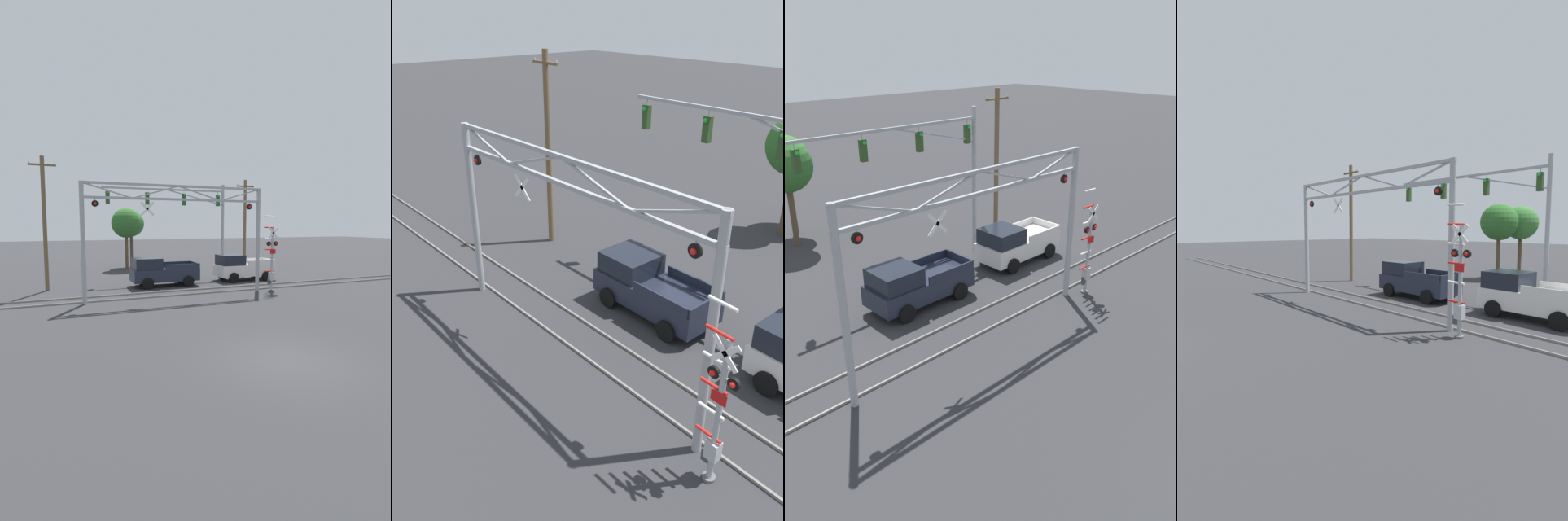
{
  "view_description": "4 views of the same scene",
  "coord_description": "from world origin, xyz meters",
  "views": [
    {
      "loc": [
        -7.2,
        -9.62,
        4.67
      ],
      "look_at": [
        1.49,
        12.43,
        2.23
      ],
      "focal_mm": 24.0,
      "sensor_mm": 36.0,
      "label": 1
    },
    {
      "loc": [
        11.72,
        2.58,
        11.13
      ],
      "look_at": [
        -1.0,
        13.45,
        2.66
      ],
      "focal_mm": 35.0,
      "sensor_mm": 36.0,
      "label": 2
    },
    {
      "loc": [
        -12.48,
        -1.41,
        11.45
      ],
      "look_at": [
        0.86,
        12.36,
        3.09
      ],
      "focal_mm": 35.0,
      "sensor_mm": 36.0,
      "label": 3
    },
    {
      "loc": [
        14.63,
        -0.34,
        4.33
      ],
      "look_at": [
        2.35,
        10.28,
        2.83
      ],
      "focal_mm": 24.0,
      "sensor_mm": 36.0,
      "label": 4
    }
  ],
  "objects": [
    {
      "name": "utility_pole_right",
      "position": [
        9.55,
        19.92,
        4.6
      ],
      "size": [
        1.8,
        0.28,
        8.9
      ],
      "color": "brown",
      "rests_on": "ground_plane"
    },
    {
      "name": "crossing_signal_mast",
      "position": [
        6.68,
        11.02,
        2.16
      ],
      "size": [
        1.12,
        0.35,
        5.31
      ],
      "color": "#9EA0A5",
      "rests_on": "ground_plane"
    },
    {
      "name": "crossing_gantry",
      "position": [
        -0.01,
        11.56,
        4.7
      ],
      "size": [
        12.02,
        0.29,
        7.17
      ],
      "color": "#9EA0A5",
      "rests_on": "ground_plane"
    },
    {
      "name": "pickup_truck_following",
      "position": [
        7.11,
        16.07,
        1.08
      ],
      "size": [
        4.92,
        2.33,
        2.19
      ],
      "color": "silver",
      "rests_on": "ground_plane"
    },
    {
      "name": "rail_track_far",
      "position": [
        0.0,
        13.28,
        0.05
      ],
      "size": [
        80.0,
        0.08,
        0.1
      ],
      "primitive_type": "cube",
      "color": "gray",
      "rests_on": "ground_plane"
    },
    {
      "name": "background_tree_beyond_span",
      "position": [
        0.32,
        28.79,
        4.76
      ],
      "size": [
        2.86,
        2.86,
        6.24
      ],
      "color": "brown",
      "rests_on": "ground_plane"
    },
    {
      "name": "rail_track_near",
      "position": [
        0.0,
        11.84,
        0.05
      ],
      "size": [
        80.0,
        0.08,
        0.1
      ],
      "primitive_type": "cube",
      "color": "gray",
      "rests_on": "ground_plane"
    },
    {
      "name": "traffic_signal_span",
      "position": [
        3.84,
        18.86,
        5.77
      ],
      "size": [
        10.75,
        0.39,
        8.22
      ],
      "color": "#9EA0A5",
      "rests_on": "ground_plane"
    },
    {
      "name": "pickup_truck_lead",
      "position": [
        0.01,
        15.84,
        1.08
      ],
      "size": [
        5.05,
        2.33,
        2.19
      ],
      "color": "#1E2333",
      "rests_on": "ground_plane"
    },
    {
      "name": "background_tree_far_left_verge",
      "position": [
        -0.57,
        26.82,
        4.81
      ],
      "size": [
        3.07,
        3.07,
        6.39
      ],
      "color": "brown",
      "rests_on": "ground_plane"
    }
  ]
}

